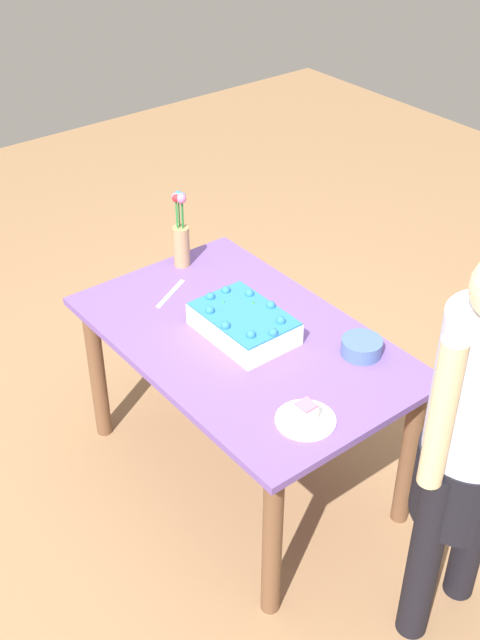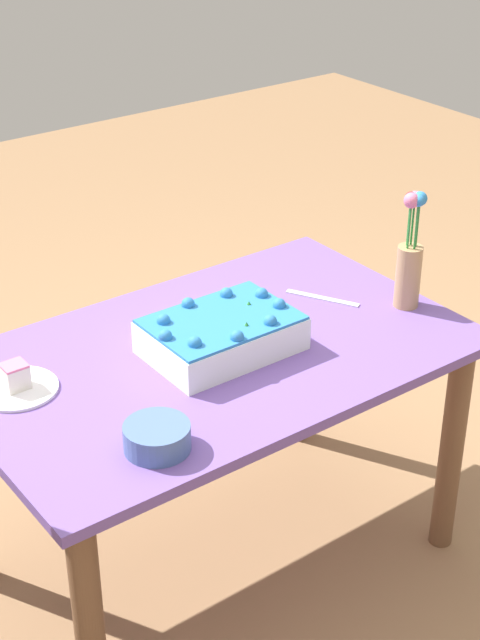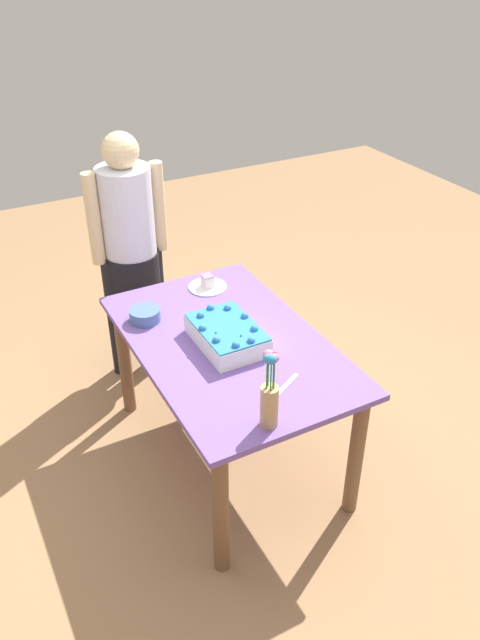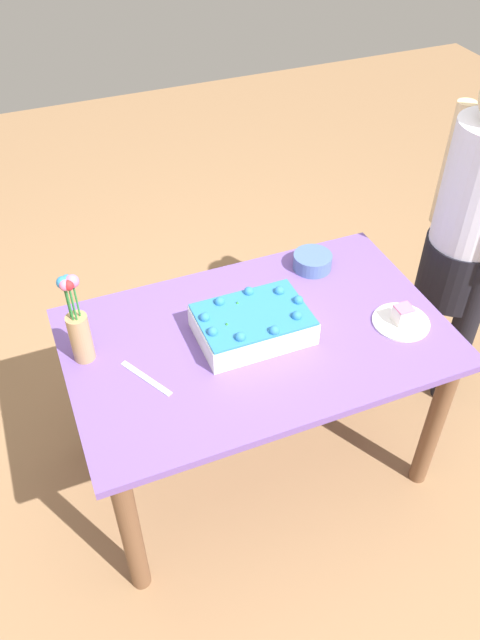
{
  "view_description": "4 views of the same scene",
  "coord_description": "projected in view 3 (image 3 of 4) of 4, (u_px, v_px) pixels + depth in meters",
  "views": [
    {
      "loc": [
        1.95,
        -1.55,
        2.55
      ],
      "look_at": [
        0.03,
        -0.04,
        0.84
      ],
      "focal_mm": 45.0,
      "sensor_mm": 36.0,
      "label": 1
    },
    {
      "loc": [
        1.28,
        1.84,
        2.06
      ],
      "look_at": [
        -0.03,
        0.08,
        0.85
      ],
      "focal_mm": 55.0,
      "sensor_mm": 36.0,
      "label": 2
    },
    {
      "loc": [
        -2.16,
        1.09,
        2.41
      ],
      "look_at": [
        -0.05,
        -0.04,
        0.87
      ],
      "focal_mm": 35.0,
      "sensor_mm": 36.0,
      "label": 3
    },
    {
      "loc": [
        -0.66,
        -1.45,
        2.26
      ],
      "look_at": [
        -0.05,
        0.05,
        0.78
      ],
      "focal_mm": 35.0,
      "sensor_mm": 36.0,
      "label": 4
    }
  ],
  "objects": [
    {
      "name": "ground_plane",
      "position": [
        230.0,
        453.0,
        3.34
      ],
      "size": [
        8.0,
        8.0,
        0.0
      ],
      "primitive_type": "plane",
      "color": "#9B734E"
    },
    {
      "name": "dining_table",
      "position": [
        228.0,
        362.0,
        3.01
      ],
      "size": [
        1.34,
        0.84,
        0.73
      ],
      "color": "#7050A2",
      "rests_on": "ground_plane"
    },
    {
      "name": "sheet_cake",
      "position": [
        227.0,
        334.0,
        2.9
      ],
      "size": [
        0.39,
        0.27,
        0.12
      ],
      "color": "white",
      "rests_on": "dining_table"
    },
    {
      "name": "serving_plate_with_slice",
      "position": [
        207.0,
        285.0,
        3.36
      ],
      "size": [
        0.21,
        0.21,
        0.07
      ],
      "color": "white",
      "rests_on": "dining_table"
    },
    {
      "name": "cake_knife",
      "position": [
        284.0,
        387.0,
        2.65
      ],
      "size": [
        0.12,
        0.21,
        0.0
      ],
      "primitive_type": "cube",
      "rotation": [
        0.0,
        0.0,
        2.07
      ],
      "color": "silver",
      "rests_on": "dining_table"
    },
    {
      "name": "flower_vase",
      "position": [
        270.0,
        396.0,
        2.38
      ],
      "size": [
        0.07,
        0.07,
        0.35
      ],
      "color": "tan",
      "rests_on": "dining_table"
    },
    {
      "name": "fruit_bowl",
      "position": [
        145.0,
        315.0,
        3.08
      ],
      "size": [
        0.15,
        0.15,
        0.06
      ],
      "primitive_type": "cylinder",
      "color": "#4C699F",
      "rests_on": "dining_table"
    },
    {
      "name": "person_standing",
      "position": [
        130.0,
        244.0,
        3.55
      ],
      "size": [
        0.31,
        0.45,
        1.49
      ],
      "rotation": [
        0.0,
        0.0,
        3.14
      ],
      "color": "black",
      "rests_on": "ground_plane"
    }
  ]
}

